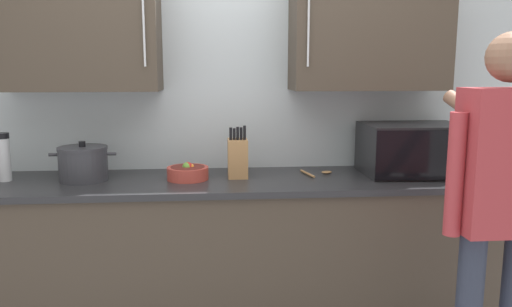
{
  "coord_description": "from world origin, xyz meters",
  "views": [
    {
      "loc": [
        -0.07,
        -2.03,
        1.51
      ],
      "look_at": [
        0.15,
        0.63,
        1.06
      ],
      "focal_mm": 34.71,
      "sensor_mm": 36.0,
      "label": 1
    }
  ],
  "objects_px": {
    "microwave_oven": "(409,149)",
    "thermos_flask": "(4,157)",
    "person_figure": "(498,197)",
    "fruit_bowl": "(188,172)",
    "knife_block": "(238,158)",
    "wooden_spoon": "(318,173)",
    "stock_pot": "(83,163)"
  },
  "relations": [
    {
      "from": "microwave_oven",
      "to": "thermos_flask",
      "type": "xyz_separation_m",
      "value": [
        -2.27,
        0.01,
        -0.01
      ]
    },
    {
      "from": "microwave_oven",
      "to": "person_figure",
      "type": "relative_size",
      "value": 0.34
    },
    {
      "from": "microwave_oven",
      "to": "fruit_bowl",
      "type": "distance_m",
      "value": 1.28
    },
    {
      "from": "microwave_oven",
      "to": "person_figure",
      "type": "bearing_deg",
      "value": -87.02
    },
    {
      "from": "knife_block",
      "to": "thermos_flask",
      "type": "bearing_deg",
      "value": 179.75
    },
    {
      "from": "microwave_oven",
      "to": "thermos_flask",
      "type": "bearing_deg",
      "value": 179.62
    },
    {
      "from": "wooden_spoon",
      "to": "knife_block",
      "type": "distance_m",
      "value": 0.48
    },
    {
      "from": "microwave_oven",
      "to": "stock_pot",
      "type": "relative_size",
      "value": 1.58
    },
    {
      "from": "knife_block",
      "to": "person_figure",
      "type": "distance_m",
      "value": 1.35
    },
    {
      "from": "thermos_flask",
      "to": "person_figure",
      "type": "xyz_separation_m",
      "value": [
        2.32,
        -0.87,
        -0.05
      ]
    },
    {
      "from": "stock_pot",
      "to": "wooden_spoon",
      "type": "distance_m",
      "value": 1.33
    },
    {
      "from": "thermos_flask",
      "to": "fruit_bowl",
      "type": "relative_size",
      "value": 1.15
    },
    {
      "from": "wooden_spoon",
      "to": "microwave_oven",
      "type": "bearing_deg",
      "value": -4.16
    },
    {
      "from": "stock_pot",
      "to": "knife_block",
      "type": "height_order",
      "value": "knife_block"
    },
    {
      "from": "stock_pot",
      "to": "wooden_spoon",
      "type": "bearing_deg",
      "value": 2.03
    },
    {
      "from": "microwave_oven",
      "to": "person_figure",
      "type": "height_order",
      "value": "person_figure"
    },
    {
      "from": "wooden_spoon",
      "to": "knife_block",
      "type": "xyz_separation_m",
      "value": [
        -0.47,
        -0.03,
        0.1
      ]
    },
    {
      "from": "wooden_spoon",
      "to": "thermos_flask",
      "type": "bearing_deg",
      "value": -179.24
    },
    {
      "from": "microwave_oven",
      "to": "knife_block",
      "type": "height_order",
      "value": "knife_block"
    },
    {
      "from": "wooden_spoon",
      "to": "knife_block",
      "type": "height_order",
      "value": "knife_block"
    },
    {
      "from": "microwave_oven",
      "to": "wooden_spoon",
      "type": "distance_m",
      "value": 0.54
    },
    {
      "from": "microwave_oven",
      "to": "stock_pot",
      "type": "distance_m",
      "value": 1.84
    },
    {
      "from": "wooden_spoon",
      "to": "person_figure",
      "type": "relative_size",
      "value": 0.11
    },
    {
      "from": "thermos_flask",
      "to": "person_figure",
      "type": "relative_size",
      "value": 0.16
    },
    {
      "from": "stock_pot",
      "to": "knife_block",
      "type": "distance_m",
      "value": 0.85
    },
    {
      "from": "knife_block",
      "to": "person_figure",
      "type": "bearing_deg",
      "value": -39.64
    },
    {
      "from": "stock_pot",
      "to": "fruit_bowl",
      "type": "xyz_separation_m",
      "value": [
        0.57,
        -0.02,
        -0.05
      ]
    },
    {
      "from": "fruit_bowl",
      "to": "person_figure",
      "type": "bearing_deg",
      "value": -31.87
    },
    {
      "from": "thermos_flask",
      "to": "knife_block",
      "type": "xyz_separation_m",
      "value": [
        1.28,
        -0.01,
        -0.02
      ]
    },
    {
      "from": "stock_pot",
      "to": "thermos_flask",
      "type": "xyz_separation_m",
      "value": [
        -0.43,
        0.02,
        0.04
      ]
    },
    {
      "from": "fruit_bowl",
      "to": "knife_block",
      "type": "relative_size",
      "value": 0.78
    },
    {
      "from": "microwave_oven",
      "to": "wooden_spoon",
      "type": "height_order",
      "value": "microwave_oven"
    }
  ]
}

